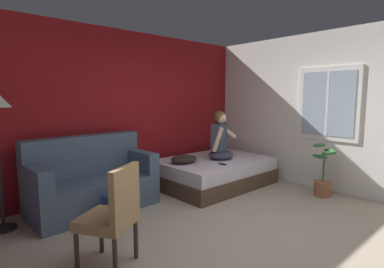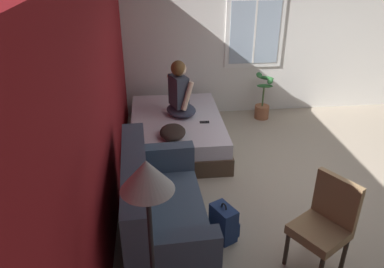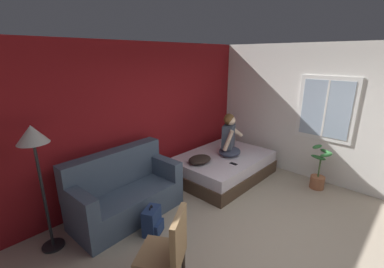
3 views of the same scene
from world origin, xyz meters
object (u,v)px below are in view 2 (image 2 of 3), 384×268
(bed, at_px, (177,131))
(cell_phone, at_px, (204,122))
(floor_lamp, at_px, (148,196))
(side_chair, at_px, (325,222))
(potted_plant, at_px, (263,103))
(person_seated, at_px, (180,94))
(throw_pillow, at_px, (173,132))
(couch, at_px, (159,213))
(backpack, at_px, (224,223))

(bed, height_order, cell_phone, cell_phone)
(bed, distance_m, floor_lamp, 3.49)
(side_chair, relative_size, floor_lamp, 0.58)
(side_chair, xyz_separation_m, potted_plant, (3.49, -0.40, -0.23))
(person_seated, bearing_deg, floor_lamp, 172.01)
(throw_pillow, xyz_separation_m, cell_phone, (0.41, -0.50, -0.07))
(floor_lamp, distance_m, potted_plant, 4.72)
(floor_lamp, bearing_deg, bed, -7.02)
(cell_phone, bearing_deg, side_chair, -158.63)
(bed, relative_size, couch, 1.16)
(backpack, bearing_deg, bed, 9.46)
(person_seated, bearing_deg, cell_phone, -132.97)
(person_seated, bearing_deg, throw_pillow, 167.29)
(side_chair, bearing_deg, throw_pillow, 33.51)
(throw_pillow, distance_m, cell_phone, 0.65)
(bed, height_order, backpack, bed)
(bed, xyz_separation_m, cell_phone, (-0.22, -0.41, 0.25))
(bed, xyz_separation_m, couch, (-2.16, 0.33, 0.16))
(bed, bearing_deg, throw_pillow, 171.49)
(throw_pillow, relative_size, cell_phone, 3.33)
(throw_pillow, distance_m, potted_plant, 2.29)
(person_seated, xyz_separation_m, floor_lamp, (-3.34, 0.47, 0.59))
(couch, height_order, cell_phone, couch)
(couch, xyz_separation_m, potted_plant, (3.01, -1.96, -0.09))
(side_chair, distance_m, throw_pillow, 2.40)
(bed, relative_size, throw_pillow, 4.19)
(couch, height_order, side_chair, couch)
(couch, xyz_separation_m, floor_lamp, (-1.09, 0.07, 1.04))
(bed, bearing_deg, backpack, -170.54)
(throw_pillow, relative_size, floor_lamp, 0.28)
(backpack, bearing_deg, potted_plant, -22.88)
(backpack, xyz_separation_m, floor_lamp, (-1.09, 0.76, 1.24))
(bed, xyz_separation_m, backpack, (-2.16, -0.36, -0.04))
(bed, relative_size, potted_plant, 2.37)
(side_chair, bearing_deg, bed, 25.07)
(floor_lamp, bearing_deg, potted_plant, -26.32)
(couch, bearing_deg, cell_phone, -21.03)
(cell_phone, bearing_deg, floor_lamp, 167.53)
(side_chair, relative_size, cell_phone, 6.81)
(potted_plant, bearing_deg, couch, 146.88)
(floor_lamp, xyz_separation_m, potted_plant, (4.10, -2.03, -1.13))
(bed, bearing_deg, person_seated, -36.74)
(couch, relative_size, cell_phone, 12.04)
(bed, bearing_deg, cell_phone, -118.80)
(throw_pillow, bearing_deg, backpack, -163.44)
(couch, bearing_deg, backpack, -89.92)
(couch, bearing_deg, side_chair, -106.94)
(couch, bearing_deg, floor_lamp, 176.54)
(couch, distance_m, backpack, 0.72)
(side_chair, height_order, cell_phone, side_chair)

